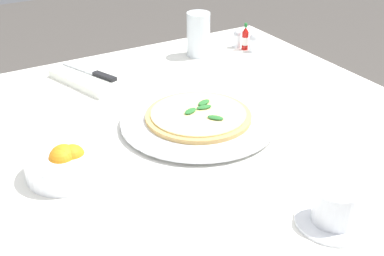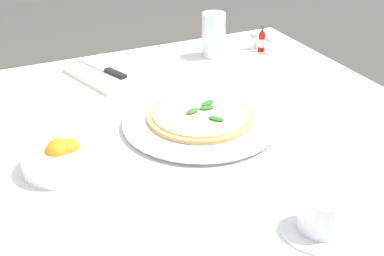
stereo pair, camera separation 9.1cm
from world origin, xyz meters
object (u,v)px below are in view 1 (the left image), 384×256
object	(u,v)px
citrus_bowl	(65,163)
dinner_knife	(92,72)
pizza	(198,115)
pizza_plate	(198,121)
pepper_shaker	(253,44)
salt_shaker	(237,39)
coffee_cup_near_right	(335,207)
napkin_folded	(93,77)
water_glass_center_back	(198,36)
hot_sauce_bottle	(245,39)

from	to	relation	value
citrus_bowl	dinner_knife	bearing A→B (deg)	-27.03
pizza	pizza_plate	bearing A→B (deg)	100.10
pepper_shaker	salt_shaker	bearing A→B (deg)	19.65
coffee_cup_near_right	pizza_plate	bearing A→B (deg)	2.97
pizza	napkin_folded	distance (m)	0.37
water_glass_center_back	salt_shaker	size ratio (longest dim) A/B	2.29
water_glass_center_back	citrus_bowl	size ratio (longest dim) A/B	0.86
pizza_plate	dinner_knife	xyz separation A→B (m)	(0.36, 0.12, 0.01)
pizza	water_glass_center_back	world-z (taller)	water_glass_center_back
pizza	pepper_shaker	bearing A→B (deg)	-50.37
pizza_plate	coffee_cup_near_right	size ratio (longest dim) A/B	2.70
napkin_folded	pepper_shaker	size ratio (longest dim) A/B	4.42
salt_shaker	hot_sauce_bottle	bearing A→B (deg)	-160.35
hot_sauce_bottle	pepper_shaker	bearing A→B (deg)	-160.35
pepper_shaker	dinner_knife	bearing A→B (deg)	85.24
pizza_plate	pizza	bearing A→B (deg)	-79.90
salt_shaker	water_glass_center_back	bearing A→B (deg)	88.95
water_glass_center_back	napkin_folded	xyz separation A→B (m)	(-0.02, 0.34, -0.05)
hot_sauce_bottle	salt_shaker	distance (m)	0.03
pizza_plate	hot_sauce_bottle	distance (m)	0.51
salt_shaker	dinner_knife	bearing A→B (deg)	91.71
pizza_plate	salt_shaker	bearing A→B (deg)	-44.22
napkin_folded	hot_sauce_bottle	world-z (taller)	hot_sauce_bottle
napkin_folded	hot_sauce_bottle	xyz separation A→B (m)	(-0.01, -0.49, 0.02)
coffee_cup_near_right	pepper_shaker	size ratio (longest dim) A/B	2.31
coffee_cup_near_right	citrus_bowl	bearing A→B (deg)	43.31
pizza	dinner_knife	world-z (taller)	pizza
pizza	dinner_knife	xyz separation A→B (m)	(0.36, 0.12, -0.00)
dinner_knife	citrus_bowl	xyz separation A→B (m)	(-0.40, 0.21, 0.00)
water_glass_center_back	hot_sauce_bottle	world-z (taller)	water_glass_center_back
coffee_cup_near_right	citrus_bowl	size ratio (longest dim) A/B	0.87
coffee_cup_near_right	hot_sauce_bottle	bearing A→B (deg)	-25.02
napkin_folded	salt_shaker	world-z (taller)	salt_shaker
hot_sauce_bottle	salt_shaker	world-z (taller)	hot_sauce_bottle
pizza_plate	citrus_bowl	distance (m)	0.33
water_glass_center_back	dinner_knife	bearing A→B (deg)	92.83
water_glass_center_back	pizza	bearing A→B (deg)	149.16
citrus_bowl	salt_shaker	size ratio (longest dim) A/B	2.67
pizza_plate	coffee_cup_near_right	xyz separation A→B (m)	(-0.41, -0.02, 0.02)
pizza	citrus_bowl	xyz separation A→B (m)	(-0.04, 0.32, 0.00)
pizza_plate	pepper_shaker	distance (m)	0.50
napkin_folded	hot_sauce_bottle	size ratio (longest dim) A/B	2.99
napkin_folded	citrus_bowl	world-z (taller)	citrus_bowl
napkin_folded	dinner_knife	world-z (taller)	dinner_knife
pizza	dinner_knife	distance (m)	0.38
citrus_bowl	pepper_shaker	size ratio (longest dim) A/B	2.67
pizza	coffee_cup_near_right	distance (m)	0.41
salt_shaker	coffee_cup_near_right	bearing A→B (deg)	156.39
pizza_plate	water_glass_center_back	bearing A→B (deg)	-30.87
pizza_plate	pepper_shaker	size ratio (longest dim) A/B	6.25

